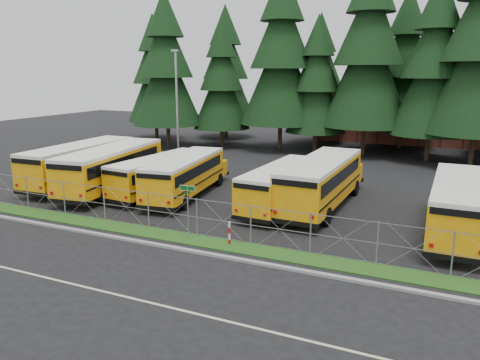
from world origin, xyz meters
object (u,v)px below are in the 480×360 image
Objects in this scene: bus_6 at (323,183)px; street_sign at (188,201)px; bus_2 at (163,175)px; striped_bollard at (229,233)px; bus_1 at (115,169)px; bus_3 at (187,176)px; bus_5 at (283,187)px; bus_east at (458,207)px; light_standard at (177,103)px; bus_0 at (84,164)px.

street_sign is (-4.64, -8.40, 0.49)m from bus_6.
striped_bollard is at bearing -34.64° from bus_2.
bus_1 is 4.23× the size of street_sign.
bus_3 is 8.47m from street_sign.
bus_5 is at bearing -5.94° from bus_3.
bus_3 is 9.69m from striped_bollard.
bus_east is at bearing 27.95° from street_sign.
street_sign is 0.28× the size of light_standard.
bus_2 is 0.94× the size of bus_3.
striped_bollard is 21.84m from light_standard.
striped_bollard is 0.12× the size of light_standard.
light_standard reaches higher than bus_5.
street_sign reaches higher than bus_5.
bus_2 is 18.59m from bus_east.
bus_3 is 16.66m from bus_east.
bus_east is at bearing -2.79° from bus_5.
bus_5 is 0.90× the size of bus_east.
bus_1 reaches higher than bus_0.
street_sign reaches higher than striped_bollard.
bus_0 is 16.92m from striped_bollard.
street_sign is at bearing -151.49° from bus_east.
bus_1 reaches higher than bus_3.
street_sign reaches higher than bus_2.
bus_3 is at bearing 5.47° from bus_2.
bus_6 is at bearing 25.56° from bus_5.
bus_6 is (10.94, 1.20, 0.24)m from bus_2.
bus_0 is 8.83m from bus_3.
bus_1 is 1.07× the size of bus_east.
bus_3 is 8.76× the size of striped_bollard.
bus_1 is 14.62m from bus_6.
bus_1 reaches higher than bus_5.
bus_0 is at bearing 163.62° from bus_1.
bus_1 is 3.64m from bus_2.
bus_3 is 3.74× the size of street_sign.
bus_2 is 9.60m from street_sign.
bus_2 is 0.98× the size of bus_5.
bus_6 is (9.01, 1.18, 0.17)m from bus_3.
bus_1 reaches higher than striped_bollard.
light_standard is at bearing 116.67° from bus_3.
street_sign is at bearing -175.89° from striped_bollard.
light_standard is (-1.15, 10.29, 3.94)m from bus_1.
bus_3 is (1.93, 0.02, 0.08)m from bus_2.
bus_3 is at bearing -55.36° from light_standard.
bus_3 is 0.89× the size of bus_6.
bus_0 is 3.38m from bus_1.
bus_5 is at bearing -1.34° from bus_0.
bus_5 is 2.43m from bus_6.
bus_1 is 5.54m from bus_3.
bus_3 is at bearing -171.39° from bus_6.
light_standard is (-11.01, 16.83, 3.47)m from street_sign.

